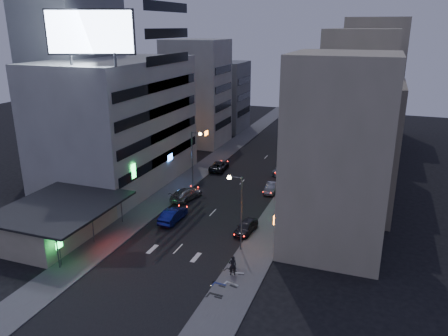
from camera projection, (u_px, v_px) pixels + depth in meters
The scene contains 29 objects.
ground at pixel (160, 268), 42.37m from camera, with size 180.00×180.00×0.00m, color black.
sidewalk_left at pixel (203, 168), 71.75m from camera, with size 4.00×120.00×0.12m, color #4C4C4F.
sidewalk_right at pixel (300, 179), 66.52m from camera, with size 4.00×120.00×0.12m, color #4C4C4F.
food_court at pixel (56, 220), 48.09m from camera, with size 11.00×13.00×3.88m.
white_building at pixel (118, 123), 62.99m from camera, with size 14.00×24.00×18.00m, color #B3B2AE.
grey_tower at pixel (74, 63), 66.13m from camera, with size 10.00×14.00×34.00m, color slate.
shophouse_near at pixel (338, 155), 43.74m from camera, with size 10.00×11.00×20.00m, color #BCAD93.
shophouse_mid at pixel (351, 147), 54.46m from camera, with size 11.00×12.00×16.00m, color gray.
shophouse_far at pixel (357, 106), 65.30m from camera, with size 10.00×14.00×22.00m, color #BCAD93.
far_left_a at pixel (197, 93), 84.51m from camera, with size 11.00×10.00×20.00m, color #B3B2AE.
far_left_b at pixel (218, 96), 97.05m from camera, with size 12.00×10.00×15.00m, color slate.
far_right_a at pixel (364, 103), 79.15m from camera, with size 11.00×12.00×18.00m, color gray.
far_right_b at pixel (372, 78), 90.55m from camera, with size 12.00×12.00×24.00m, color #BCAD93.
billboard at pixel (90, 32), 48.80m from camera, with size 9.52×3.75×6.20m.
street_lamp_right_near at pixel (238, 202), 44.13m from camera, with size 1.60×0.44×8.02m.
street_lamp_left at pixel (195, 151), 62.28m from camera, with size 1.60×0.44×8.02m.
street_lamp_right_far at pixel (300, 130), 74.48m from camera, with size 1.60×0.44×8.02m.
parked_car_right_near at pixel (246, 227), 49.31m from camera, with size 1.70×4.22×1.44m, color #27262B.
parked_car_right_mid at pixel (271, 188), 61.35m from camera, with size 1.40×4.01×1.32m, color gray.
parked_car_left at pixel (219, 166), 70.82m from camera, with size 2.37×5.14×1.43m, color #242529.
parked_car_right_far at pixel (282, 169), 69.20m from camera, with size 1.98×4.86×1.41m, color #9EA2A6.
road_car_blue at pixel (173, 215), 52.17m from camera, with size 1.70×4.86×1.60m, color navy.
road_car_silver at pixel (186, 194), 58.89m from camera, with size 2.18×5.36×1.56m, color #A6ABAE.
person at pixel (233, 265), 40.64m from camera, with size 0.72×0.47×1.98m, color black.
scooter_black_a at pixel (223, 290), 37.58m from camera, with size 1.96×0.65×1.20m, color black, non-canonical shape.
scooter_silver_a at pixel (239, 280), 39.07m from camera, with size 1.95×0.65×1.19m, color #B5B9BD, non-canonical shape.
scooter_blue at pixel (227, 279), 39.17m from camera, with size 1.82×0.61×1.11m, color navy, non-canonical shape.
scooter_black_b at pixel (237, 266), 41.34m from camera, with size 1.75×0.58×1.07m, color black, non-canonical shape.
scooter_silver_b at pixel (244, 268), 41.13m from camera, with size 1.59×0.53×0.97m, color silver, non-canonical shape.
Camera 1 is at (18.67, -32.86, 22.35)m, focal length 35.00 mm.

